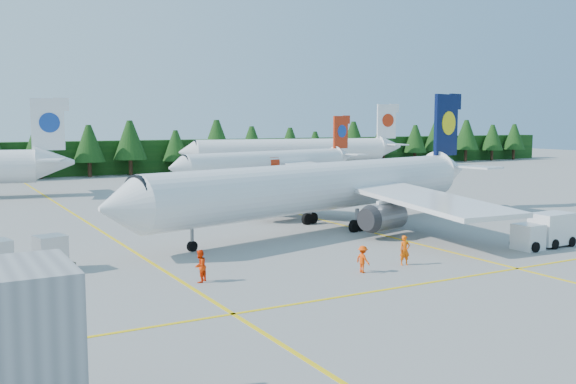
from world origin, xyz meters
TOP-DOWN VIEW (x-y plane):
  - ground at (0.00, 0.00)m, footprint 320.00×320.00m
  - taxi_stripe_a at (-14.00, 20.00)m, footprint 0.25×120.00m
  - taxi_stripe_b at (6.00, 20.00)m, footprint 0.25×120.00m
  - taxi_stripe_cross at (0.00, -6.00)m, footprint 80.00×0.25m
  - treeline_hedge at (0.00, 82.00)m, footprint 220.00×4.00m
  - airliner_navy at (2.24, 12.67)m, footprint 41.46×33.69m
  - airliner_red at (17.94, 52.68)m, footprint 35.07×28.52m
  - airliner_far_right at (32.59, 72.17)m, footprint 44.07×9.98m
  - service_truck at (13.34, -2.00)m, footprint 5.31×2.10m
  - uld_pair at (-21.85, 7.94)m, footprint 6.01×2.47m
  - crew_a at (0.35, -1.62)m, footprint 0.81×0.63m
  - crew_b at (-13.09, 0.71)m, footprint 1.19×1.17m
  - crew_c at (-3.29, -1.99)m, footprint 0.56×0.75m

SIDE VIEW (x-z plane):
  - ground at x=0.00m, z-range 0.00..0.00m
  - taxi_stripe_a at x=-14.00m, z-range 0.00..0.01m
  - taxi_stripe_b at x=6.00m, z-range 0.00..0.01m
  - taxi_stripe_cross at x=0.00m, z-range 0.00..0.01m
  - crew_c at x=-3.29m, z-range 0.00..1.70m
  - crew_b at x=-13.09m, z-range 0.00..1.93m
  - crew_a at x=0.35m, z-range 0.00..1.97m
  - service_truck at x=13.34m, z-range -0.01..2.52m
  - uld_pair at x=-21.85m, z-range 0.33..2.24m
  - treeline_hedge at x=0.00m, z-range 0.00..6.00m
  - airliner_red at x=17.94m, z-range -2.07..8.30m
  - airliner_navy at x=2.24m, z-range -2.45..9.84m
  - airliner_far_right at x=32.59m, z-range -2.40..10.46m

